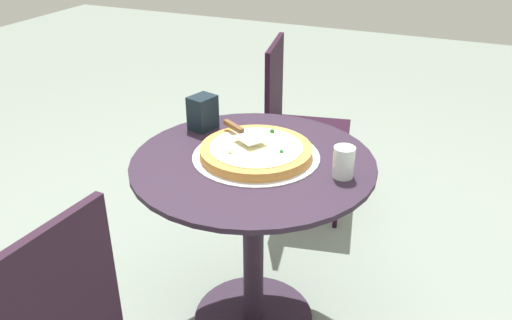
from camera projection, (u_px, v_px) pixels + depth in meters
name	position (u px, v px, depth m)	size (l,w,h in m)	color
ground_plane	(254.00, 318.00, 2.14)	(10.00, 10.00, 0.00)	gray
patio_table	(253.00, 213.00, 1.91)	(0.85, 0.85, 0.73)	#281B2B
pizza_on_tray	(256.00, 151.00, 1.82)	(0.44, 0.44, 0.06)	silver
pizza_server	(241.00, 132.00, 1.86)	(0.15, 0.20, 0.02)	silver
drinking_cup	(344.00, 162.00, 1.68)	(0.07, 0.07, 0.10)	white
napkin_dispenser	(203.00, 113.00, 2.01)	(0.10, 0.08, 0.13)	black
patio_chair_near	(294.00, 118.00, 2.67)	(0.47, 0.47, 0.91)	black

